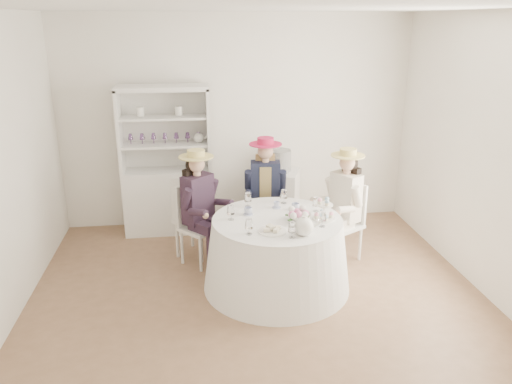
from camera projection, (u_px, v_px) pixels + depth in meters
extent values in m
plane|color=brown|center=(257.00, 294.00, 5.01)|extent=(4.50, 4.50, 0.00)
plane|color=white|center=(258.00, 8.00, 4.12)|extent=(4.50, 4.50, 0.00)
plane|color=white|center=(237.00, 122.00, 6.44)|extent=(4.50, 0.00, 4.50)
plane|color=white|center=(306.00, 266.00, 2.69)|extent=(4.50, 0.00, 4.50)
plane|color=white|center=(487.00, 156.00, 4.84)|extent=(0.00, 4.50, 4.50)
cone|color=white|center=(277.00, 254.00, 5.05)|extent=(1.49, 1.49, 0.72)
cylinder|color=white|center=(277.00, 220.00, 4.93)|extent=(1.29, 1.29, 0.02)
cube|color=silver|center=(169.00, 200.00, 6.39)|extent=(1.16, 0.63, 0.83)
cube|color=silver|center=(165.00, 127.00, 6.26)|extent=(1.09, 0.26, 1.01)
cube|color=silver|center=(162.00, 88.00, 5.92)|extent=(1.16, 0.63, 0.06)
cube|color=silver|center=(120.00, 131.00, 6.02)|extent=(0.12, 0.41, 1.01)
cube|color=silver|center=(208.00, 129.00, 6.15)|extent=(0.12, 0.41, 1.01)
cube|color=silver|center=(165.00, 144.00, 6.15)|extent=(1.08, 0.57, 0.03)
cube|color=silver|center=(164.00, 117.00, 6.04)|extent=(1.08, 0.57, 0.03)
sphere|color=white|center=(199.00, 138.00, 6.17)|extent=(0.13, 0.13, 0.13)
cube|color=silver|center=(279.00, 198.00, 6.59)|extent=(0.61, 0.61, 0.74)
cylinder|color=black|center=(280.00, 161.00, 6.42)|extent=(0.33, 0.33, 0.28)
cube|color=silver|center=(200.00, 228.00, 5.52)|extent=(0.53, 0.53, 0.04)
cylinder|color=silver|center=(201.00, 254.00, 5.39)|extent=(0.03, 0.03, 0.41)
cylinder|color=silver|center=(220.00, 245.00, 5.61)|extent=(0.03, 0.03, 0.41)
cylinder|color=silver|center=(182.00, 247.00, 5.57)|extent=(0.03, 0.03, 0.41)
cylinder|color=silver|center=(201.00, 238.00, 5.79)|extent=(0.03, 0.03, 0.41)
cube|color=silver|center=(189.00, 204.00, 5.54)|extent=(0.28, 0.26, 0.47)
cube|color=black|center=(198.00, 199.00, 5.42)|extent=(0.37, 0.36, 0.54)
cube|color=black|center=(202.00, 227.00, 5.37)|extent=(0.30, 0.31, 0.11)
cylinder|color=black|center=(211.00, 254.00, 5.38)|extent=(0.09, 0.09, 0.43)
cylinder|color=black|center=(187.00, 199.00, 5.24)|extent=(0.17, 0.18, 0.26)
cube|color=black|center=(212.00, 222.00, 5.49)|extent=(0.30, 0.31, 0.11)
cylinder|color=black|center=(222.00, 249.00, 5.50)|extent=(0.09, 0.09, 0.43)
cylinder|color=black|center=(213.00, 190.00, 5.51)|extent=(0.17, 0.18, 0.26)
cylinder|color=#D8A889|center=(197.00, 174.00, 5.32)|extent=(0.08, 0.08, 0.07)
sphere|color=#D8A889|center=(196.00, 164.00, 5.29)|extent=(0.18, 0.18, 0.18)
sphere|color=black|center=(194.00, 165.00, 5.32)|extent=(0.18, 0.18, 0.18)
cube|color=black|center=(192.00, 184.00, 5.41)|extent=(0.21, 0.21, 0.35)
cylinder|color=#CFBA64|center=(196.00, 157.00, 5.26)|extent=(0.37, 0.37, 0.01)
cylinder|color=#CFBA64|center=(196.00, 153.00, 5.25)|extent=(0.19, 0.19, 0.07)
cube|color=silver|center=(265.00, 213.00, 5.95)|extent=(0.42, 0.42, 0.04)
cylinder|color=silver|center=(253.00, 235.00, 5.87)|extent=(0.03, 0.03, 0.42)
cylinder|color=silver|center=(278.00, 235.00, 5.88)|extent=(0.03, 0.03, 0.42)
cylinder|color=silver|center=(252.00, 225.00, 6.16)|extent=(0.03, 0.03, 0.42)
cylinder|color=silver|center=(277.00, 225.00, 6.16)|extent=(0.03, 0.03, 0.42)
cube|color=silver|center=(265.00, 188.00, 6.02)|extent=(0.36, 0.07, 0.47)
cube|color=#1A1F35|center=(265.00, 184.00, 5.85)|extent=(0.36, 0.23, 0.55)
cube|color=tan|center=(265.00, 184.00, 5.85)|extent=(0.16, 0.22, 0.47)
cube|color=#1A1F35|center=(258.00, 210.00, 5.81)|extent=(0.16, 0.33, 0.11)
cylinder|color=#1A1F35|center=(258.00, 237.00, 5.78)|extent=(0.09, 0.09, 0.44)
cylinder|color=#1A1F35|center=(248.00, 180.00, 5.79)|extent=(0.10, 0.17, 0.26)
cube|color=#1A1F35|center=(273.00, 210.00, 5.82)|extent=(0.16, 0.33, 0.11)
cylinder|color=#1A1F35|center=(273.00, 237.00, 5.78)|extent=(0.09, 0.09, 0.44)
cylinder|color=#1A1F35|center=(282.00, 180.00, 5.80)|extent=(0.10, 0.17, 0.26)
cylinder|color=#D8A889|center=(265.00, 160.00, 5.75)|extent=(0.09, 0.09, 0.08)
sphere|color=#D8A889|center=(265.00, 151.00, 5.72)|extent=(0.18, 0.18, 0.18)
sphere|color=tan|center=(265.00, 152.00, 5.77)|extent=(0.18, 0.18, 0.18)
cube|color=tan|center=(265.00, 169.00, 5.87)|extent=(0.23, 0.10, 0.36)
cylinder|color=#C61D4C|center=(265.00, 144.00, 5.69)|extent=(0.38, 0.38, 0.01)
cylinder|color=#C61D4C|center=(265.00, 141.00, 5.68)|extent=(0.19, 0.19, 0.08)
cube|color=silver|center=(342.00, 225.00, 5.61)|extent=(0.50, 0.50, 0.04)
cylinder|color=silver|center=(323.00, 242.00, 5.70)|extent=(0.03, 0.03, 0.41)
cylinder|color=silver|center=(342.00, 251.00, 5.48)|extent=(0.03, 0.03, 0.41)
cylinder|color=silver|center=(341.00, 235.00, 5.87)|extent=(0.03, 0.03, 0.41)
cylinder|color=silver|center=(360.00, 244.00, 5.65)|extent=(0.03, 0.03, 0.41)
cube|color=silver|center=(354.00, 202.00, 5.62)|extent=(0.20, 0.32, 0.46)
cube|color=beige|center=(345.00, 197.00, 5.51)|extent=(0.33, 0.38, 0.54)
cube|color=beige|center=(331.00, 219.00, 5.58)|extent=(0.33, 0.26, 0.11)
cylinder|color=beige|center=(321.00, 245.00, 5.60)|extent=(0.09, 0.09, 0.42)
cylinder|color=beige|center=(331.00, 187.00, 5.61)|extent=(0.18, 0.15, 0.25)
cube|color=beige|center=(342.00, 224.00, 5.46)|extent=(0.33, 0.26, 0.11)
cylinder|color=beige|center=(332.00, 250.00, 5.47)|extent=(0.09, 0.09, 0.42)
cylinder|color=beige|center=(357.00, 196.00, 5.32)|extent=(0.18, 0.15, 0.25)
cylinder|color=#D8A889|center=(347.00, 172.00, 5.41)|extent=(0.08, 0.08, 0.07)
sphere|color=#D8A889|center=(348.00, 163.00, 5.38)|extent=(0.18, 0.18, 0.18)
sphere|color=black|center=(350.00, 163.00, 5.41)|extent=(0.18, 0.18, 0.18)
cube|color=black|center=(351.00, 182.00, 5.50)|extent=(0.18, 0.23, 0.35)
cylinder|color=#CFBA64|center=(348.00, 155.00, 5.35)|extent=(0.37, 0.37, 0.01)
cylinder|color=#CFBA64|center=(348.00, 152.00, 5.34)|extent=(0.18, 0.18, 0.07)
cube|color=silver|center=(196.00, 218.00, 5.72)|extent=(0.55, 0.55, 0.04)
cylinder|color=silver|center=(215.00, 234.00, 5.87)|extent=(0.04, 0.04, 0.44)
cylinder|color=silver|center=(192.00, 229.00, 5.99)|extent=(0.04, 0.04, 0.44)
cylinder|color=silver|center=(201.00, 244.00, 5.59)|extent=(0.04, 0.04, 0.44)
cylinder|color=silver|center=(177.00, 239.00, 5.72)|extent=(0.04, 0.04, 0.44)
cube|color=silver|center=(186.00, 201.00, 5.48)|extent=(0.34, 0.23, 0.50)
imported|color=white|center=(248.00, 211.00, 5.02)|extent=(0.10, 0.10, 0.07)
imported|color=white|center=(276.00, 205.00, 5.20)|extent=(0.08, 0.08, 0.06)
imported|color=white|center=(296.00, 207.00, 5.14)|extent=(0.09, 0.09, 0.07)
imported|color=white|center=(299.00, 218.00, 4.88)|extent=(0.28, 0.28, 0.06)
sphere|color=pink|center=(304.00, 213.00, 4.84)|extent=(0.07, 0.07, 0.07)
sphere|color=white|center=(301.00, 212.00, 4.88)|extent=(0.07, 0.07, 0.07)
sphere|color=pink|center=(297.00, 211.00, 4.89)|extent=(0.07, 0.07, 0.07)
sphere|color=white|center=(293.00, 212.00, 4.87)|extent=(0.07, 0.07, 0.07)
sphere|color=pink|center=(292.00, 214.00, 4.83)|extent=(0.07, 0.07, 0.07)
sphere|color=white|center=(294.00, 215.00, 4.79)|extent=(0.07, 0.07, 0.07)
sphere|color=pink|center=(299.00, 216.00, 4.78)|extent=(0.07, 0.07, 0.07)
sphere|color=white|center=(303.00, 215.00, 4.80)|extent=(0.07, 0.07, 0.07)
sphere|color=white|center=(304.00, 226.00, 4.54)|extent=(0.18, 0.18, 0.18)
cylinder|color=white|center=(316.00, 225.00, 4.55)|extent=(0.11, 0.03, 0.09)
cylinder|color=white|center=(304.00, 217.00, 4.51)|extent=(0.04, 0.04, 0.02)
cylinder|color=white|center=(272.00, 231.00, 4.63)|extent=(0.26, 0.26, 0.01)
cube|color=beige|center=(267.00, 230.00, 4.59)|extent=(0.06, 0.04, 0.03)
cube|color=beige|center=(272.00, 228.00, 4.62)|extent=(0.07, 0.05, 0.03)
cube|color=beige|center=(277.00, 228.00, 4.64)|extent=(0.07, 0.06, 0.03)
cube|color=beige|center=(269.00, 226.00, 4.65)|extent=(0.07, 0.07, 0.03)
cube|color=beige|center=(276.00, 230.00, 4.59)|extent=(0.06, 0.07, 0.03)
cylinder|color=white|center=(324.00, 218.00, 4.92)|extent=(0.23, 0.23, 0.01)
cylinder|color=white|center=(324.00, 212.00, 4.90)|extent=(0.02, 0.02, 0.15)
cylinder|color=white|center=(324.00, 205.00, 4.88)|extent=(0.17, 0.17, 0.01)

